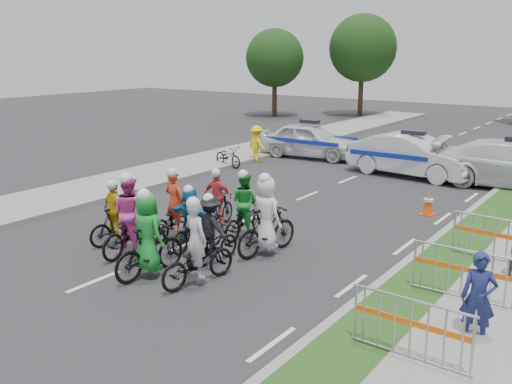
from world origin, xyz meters
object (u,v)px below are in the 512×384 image
Objects in this scene: rider_3 at (116,219)px; police_car_1 at (412,155)px; spectator_0 at (478,298)px; rider_8 at (245,212)px; rider_0 at (197,255)px; rider_2 at (131,224)px; police_car_0 at (309,140)px; rider_4 at (211,236)px; rider_7 at (266,223)px; marshal_hiviz at (257,143)px; rider_1 at (149,243)px; barrier_2 at (495,241)px; rider_5 at (191,222)px; parked_bike at (228,156)px; tree_0 at (275,58)px; rider_6 at (176,214)px; tree_3 at (363,48)px; cone_0 at (428,204)px; barrier_1 at (462,276)px; rider_9 at (218,205)px; barrier_0 at (410,332)px.

rider_3 is 0.34× the size of police_car_1.
rider_8 is at bearing 150.60° from spectator_0.
spectator_0 is (5.46, 0.89, 0.16)m from rider_0.
police_car_0 is (-2.92, 13.51, 0.04)m from rider_2.
rider_7 is at bearing -114.60° from rider_4.
rider_3 is 11.63m from marshal_hiviz.
rider_4 is at bearing 167.46° from spectator_0.
rider_1 reaches higher than barrier_2.
barrier_2 is at bearing -141.05° from rider_7.
rider_5 is at bearing -150.14° from rider_3.
police_car_1 is 3.15× the size of marshal_hiviz.
parked_bike is (-0.27, -1.71, -0.35)m from marshal_hiviz.
rider_8 is (1.49, 2.62, -0.07)m from rider_2.
rider_5 is at bearing -60.37° from tree_0.
parked_bike is at bearing -62.31° from tree_0.
barrier_2 is (11.70, -7.02, -0.23)m from marshal_hiviz.
rider_2 is 1.08× the size of rider_6.
tree_3 is (-5.44, 16.80, 4.10)m from police_car_0.
rider_4 is 0.23× the size of tree_3.
police_car_0 is at bearing -75.38° from rider_6.
rider_6 is (-1.39, 2.32, -0.15)m from rider_1.
rider_4 reaches higher than rider_5.
parked_bike is at bearing -60.73° from rider_5.
rider_8 is at bearing -71.76° from rider_4.
rider_5 is at bearing -72.24° from tree_3.
marshal_hiviz is at bearing -58.91° from tree_0.
rider_7 is at bearing -109.94° from cone_0.
rider_2 is at bearing -149.38° from barrier_2.
barrier_1 is at bearing -152.03° from rider_1.
spectator_0 is at bearing -147.33° from police_car_0.
rider_3 is 2.41× the size of cone_0.
rider_8 is (0.46, 1.59, -0.03)m from rider_5.
rider_3 is 0.83× the size of rider_7.
rider_6 reaches higher than barrier_1.
police_car_0 is 18.12m from tree_3.
rider_7 is at bearing -111.25° from rider_1.
rider_5 is 6.99m from spectator_0.
rider_0 reaches higher than barrier_1.
marshal_hiviz is (-4.36, 9.82, 0.17)m from rider_6.
rider_9 is 7.10m from barrier_2.
barrier_2 is at bearing -164.02° from rider_8.
rider_4 reaches higher than rider_3.
barrier_0 is (4.66, -2.83, -0.22)m from rider_7.
barrier_0 is 2.74m from barrier_1.
spectator_0 is 34.31m from tree_3.
rider_1 reaches higher than rider_6.
rider_7 is 2.48m from rider_9.
rider_6 is at bearing -128.47° from cone_0.
tree_3 is at bearing -67.83° from rider_1.
marshal_hiviz is at bearing 127.71° from spectator_0.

